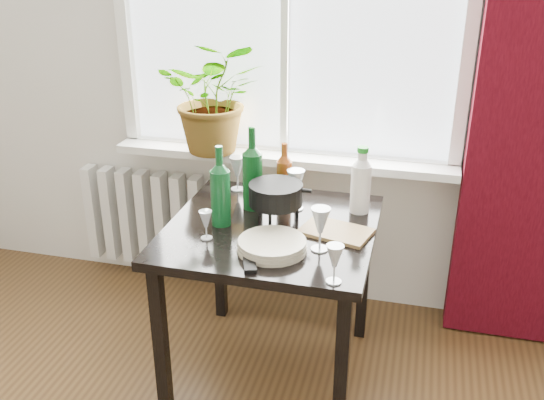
% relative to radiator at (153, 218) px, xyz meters
% --- Properties ---
extents(windowsill, '(1.72, 0.20, 0.04)m').
position_rel_radiator_xyz_m(windowsill, '(0.75, -0.03, 0.44)').
color(windowsill, white).
rests_on(windowsill, ground).
extents(curtain, '(0.50, 0.12, 2.56)m').
position_rel_radiator_xyz_m(curtain, '(1.87, -0.06, 0.92)').
color(curtain, '#34040C').
rests_on(curtain, ground).
extents(radiator, '(0.80, 0.10, 0.55)m').
position_rel_radiator_xyz_m(radiator, '(0.00, 0.00, 0.00)').
color(radiator, silver).
rests_on(radiator, ground).
extents(table, '(0.85, 0.85, 0.74)m').
position_rel_radiator_xyz_m(table, '(0.85, -0.63, 0.27)').
color(table, black).
rests_on(table, ground).
extents(potted_plant, '(0.57, 0.51, 0.56)m').
position_rel_radiator_xyz_m(potted_plant, '(0.43, -0.08, 0.74)').
color(potted_plant, '#336A1C').
rests_on(potted_plant, windowsill).
extents(wine_bottle_left, '(0.10, 0.10, 0.35)m').
position_rel_radiator_xyz_m(wine_bottle_left, '(0.64, -0.67, 0.53)').
color(wine_bottle_left, '#0D481E').
rests_on(wine_bottle_left, table).
extents(wine_bottle_right, '(0.10, 0.10, 0.38)m').
position_rel_radiator_xyz_m(wine_bottle_right, '(0.73, -0.48, 0.55)').
color(wine_bottle_right, '#0B3D16').
rests_on(wine_bottle_right, table).
extents(bottle_amber, '(0.07, 0.07, 0.28)m').
position_rel_radiator_xyz_m(bottle_amber, '(0.84, -0.38, 0.50)').
color(bottle_amber, maroon).
rests_on(bottle_amber, table).
extents(cleaning_bottle, '(0.10, 0.10, 0.30)m').
position_rel_radiator_xyz_m(cleaning_bottle, '(1.19, -0.40, 0.51)').
color(cleaning_bottle, white).
rests_on(cleaning_bottle, table).
extents(wineglass_front_right, '(0.08, 0.08, 0.18)m').
position_rel_radiator_xyz_m(wineglass_front_right, '(1.08, -0.79, 0.45)').
color(wineglass_front_right, silver).
rests_on(wineglass_front_right, table).
extents(wineglass_far_right, '(0.06, 0.06, 0.15)m').
position_rel_radiator_xyz_m(wineglass_far_right, '(1.17, -1.01, 0.43)').
color(wineglass_far_right, silver).
rests_on(wineglass_far_right, table).
extents(wineglass_back_center, '(0.10, 0.10, 0.19)m').
position_rel_radiator_xyz_m(wineglass_back_center, '(0.91, -0.44, 0.45)').
color(wineglass_back_center, silver).
rests_on(wineglass_back_center, table).
extents(wineglass_back_left, '(0.09, 0.09, 0.17)m').
position_rel_radiator_xyz_m(wineglass_back_left, '(0.60, -0.30, 0.44)').
color(wineglass_back_left, '#B1B5BF').
rests_on(wineglass_back_left, table).
extents(wineglass_front_left, '(0.06, 0.06, 0.12)m').
position_rel_radiator_xyz_m(wineglass_front_left, '(0.63, -0.81, 0.42)').
color(wineglass_front_left, silver).
rests_on(wineglass_front_left, table).
extents(plate_stack, '(0.32, 0.32, 0.04)m').
position_rel_radiator_xyz_m(plate_stack, '(0.91, -0.84, 0.38)').
color(plate_stack, beige).
rests_on(plate_stack, table).
extents(fondue_pot, '(0.29, 0.26, 0.17)m').
position_rel_radiator_xyz_m(fondue_pot, '(0.86, -0.59, 0.45)').
color(fondue_pot, black).
rests_on(fondue_pot, table).
extents(tv_remote, '(0.09, 0.16, 0.02)m').
position_rel_radiator_xyz_m(tv_remote, '(0.85, -0.96, 0.37)').
color(tv_remote, black).
rests_on(tv_remote, table).
extents(cutting_board, '(0.31, 0.24, 0.01)m').
position_rel_radiator_xyz_m(cutting_board, '(1.12, -0.63, 0.37)').
color(cutting_board, olive).
rests_on(cutting_board, table).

